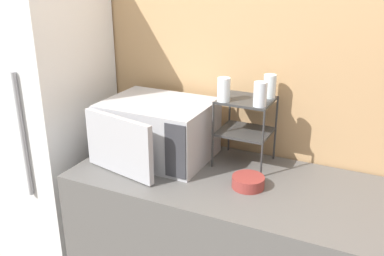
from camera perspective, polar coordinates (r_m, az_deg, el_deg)
The scene contains 8 objects.
wall_back at distance 2.22m, azimuth 11.45°, elevation 6.06°, with size 8.00×0.06×2.60m.
microwave at distance 2.22m, azimuth -4.77°, elevation -0.30°, with size 0.54×0.53×0.30m.
dish_rack at distance 2.12m, azimuth 7.15°, elevation 1.39°, with size 0.26×0.24×0.34m.
glass_front_left at distance 2.03m, azimuth 4.26°, elevation 5.14°, with size 0.06×0.06×0.11m.
glass_back_right at distance 2.12m, azimuth 10.32°, elevation 5.51°, with size 0.06×0.06×0.11m.
glass_front_right at distance 1.98m, azimuth 9.07°, elevation 4.47°, with size 0.06×0.06×0.11m.
bowl at distance 1.98m, azimuth 7.51°, elevation -7.16°, with size 0.15×0.15×0.05m.
refrigerator at distance 2.71m, azimuth -19.78°, elevation 0.14°, with size 0.73×0.63×1.90m.
Camera 1 is at (0.52, -1.36, 1.86)m, focal length 40.00 mm.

